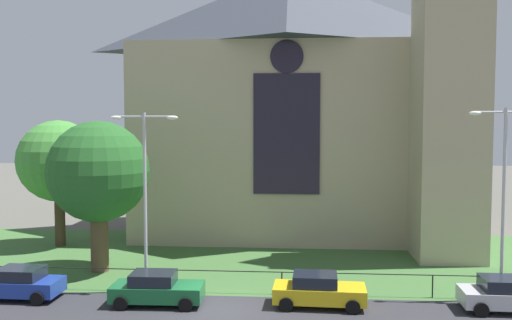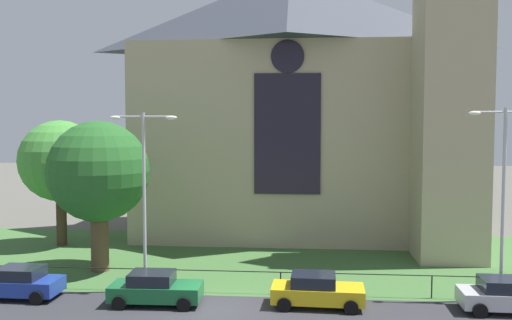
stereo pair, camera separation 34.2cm
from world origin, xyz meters
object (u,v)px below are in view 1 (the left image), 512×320
Objects in this scene: streetlamp_near at (145,180)px; parked_car_blue at (18,283)px; tree_left_near at (98,173)px; tree_left_far at (59,161)px; parked_car_yellow at (318,290)px; streetlamp_far at (504,180)px; parked_car_silver at (508,295)px; parked_car_green at (157,289)px; church_building at (298,99)px.

parked_car_blue is (-5.84, -1.54, -4.87)m from streetlamp_near.
streetlamp_near reaches higher than tree_left_near.
tree_left_near is 0.99× the size of tree_left_far.
parked_car_yellow is (14.33, -0.03, 0.00)m from parked_car_blue.
streetlamp_near is (8.77, -9.87, -0.20)m from tree_left_far.
tree_left_far is at bearing 131.62° from streetlamp_near.
streetlamp_far reaches higher than parked_car_silver.
tree_left_far reaches higher than tree_left_near.
tree_left_far is 13.21m from streetlamp_near.
tree_left_near is 2.00× the size of parked_car_yellow.
parked_car_blue is at bearing 175.67° from parked_car_green.
parked_car_silver is at bearing -24.06° from tree_left_far.
tree_left_far is 28.60m from parked_car_silver.
streetlamp_near is at bearing -44.45° from tree_left_near.
church_building is 21.75m from parked_car_silver.
tree_left_near is 21.20m from streetlamp_far.
tree_left_near is at bearing -111.71° from parked_car_blue.
streetlamp_near is at bearing 171.80° from parked_car_yellow.
parked_car_green is (9.80, -11.77, -5.07)m from tree_left_far.
parked_car_green is (-16.17, -1.90, -4.98)m from streetlamp_far.
tree_left_near is at bearing -133.30° from church_building.
parked_car_blue and parked_car_yellow have the same top height.
parked_car_yellow is (8.49, -1.58, -4.87)m from streetlamp_near.
streetlamp_near reaches higher than tree_left_far.
streetlamp_far is (20.89, -3.62, 0.10)m from tree_left_near.
church_building is at bearing 46.70° from tree_left_near.
parked_car_green and parked_car_silver have the same top height.
streetlamp_far is 17.03m from parked_car_green.
streetlamp_near is at bearing 180.00° from streetlamp_far.
streetlamp_near reaches higher than parked_car_silver.
church_building is at bearing 121.84° from streetlamp_far.
parked_car_silver is (16.93, -1.60, -4.87)m from streetlamp_near.
tree_left_near reaches higher than parked_car_blue.
tree_left_near is 0.94× the size of streetlamp_far.
parked_car_yellow is 8.44m from parked_car_silver.
streetlamp_far is (17.19, 0.00, 0.11)m from streetlamp_near.
parked_car_green is at bearing -49.51° from tree_left_near.
parked_car_silver is (20.62, -5.22, -4.88)m from tree_left_near.
parked_car_silver is (8.44, -0.02, 0.00)m from parked_car_yellow.
parked_car_blue is (-2.15, -5.17, -4.88)m from tree_left_near.
parked_car_silver is at bearing -179.25° from parked_car_blue.
parked_car_yellow is at bearing -10.53° from streetlamp_near.
parked_car_blue is at bearing -165.20° from streetlamp_near.
tree_left_far is 12.83m from parked_car_blue.
parked_car_green is (6.87, -0.35, 0.00)m from parked_car_blue.
streetlamp_far is 2.16× the size of parked_car_blue.
streetlamp_far is 2.15× the size of parked_car_green.
church_building is 3.01× the size of tree_left_far.
tree_left_far is 0.97× the size of streetlamp_near.
tree_left_near is 7.43m from parked_car_blue.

